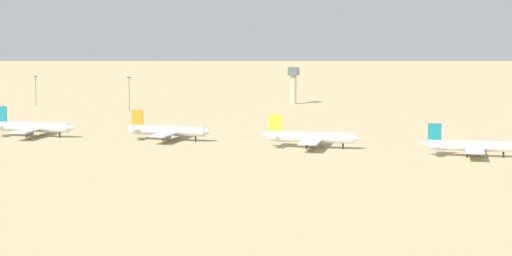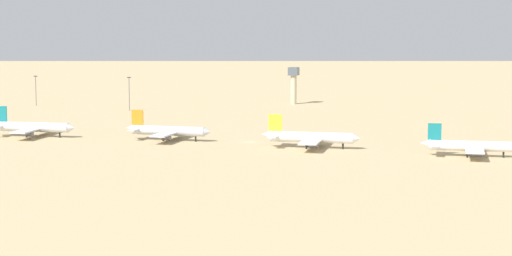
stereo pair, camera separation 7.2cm
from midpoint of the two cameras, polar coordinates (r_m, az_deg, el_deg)
The scene contains 10 objects.
ground at distance 333.20m, azimuth -0.44°, elevation -0.89°, with size 4000.00×4000.00×0.00m, color tan.
ridge_far_west at distance 1495.71m, azimuth -9.34°, elevation 7.39°, with size 411.26×377.19×124.17m, color slate.
ridge_west at distance 1358.71m, azimuth 6.18°, elevation 7.53°, with size 397.31×284.11×125.01m, color slate.
parked_jet_teal_1 at distance 358.04m, azimuth -14.03°, elevation 0.06°, with size 35.50×29.98×11.72m.
parked_jet_orange_2 at distance 338.50m, azimuth -5.62°, elevation -0.17°, with size 33.97×28.46×11.24m.
parked_jet_yellow_3 at distance 317.20m, azimuth 3.46°, elevation -0.59°, with size 35.53×29.94×11.73m.
parked_jet_teal_4 at distance 305.15m, azimuth 13.42°, elevation -1.12°, with size 32.82×27.71×10.84m.
control_tower at distance 484.09m, azimuth 2.40°, elevation 2.94°, with size 5.20×5.20×19.85m.
light_pole_west at distance 489.35m, azimuth -13.77°, elevation 2.45°, with size 1.80×0.50×15.82m.
light_pole_mid at distance 453.39m, azimuth -8.03°, elevation 2.32°, with size 1.80×0.50×16.82m.
Camera 2 is at (97.20, -315.55, 44.69)m, focal length 63.16 mm.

